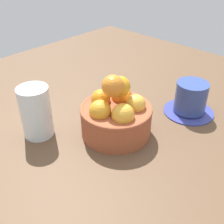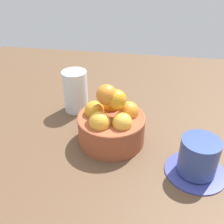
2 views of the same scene
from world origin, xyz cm
name	(u,v)px [view 2 (image 2 of 2)]	position (x,y,z in cm)	size (l,w,h in cm)	color
ground_plane	(111,147)	(0.00, 0.00, -2.30)	(121.00, 119.25, 4.59)	brown
terracotta_bowl	(111,123)	(-0.02, -0.01, 4.97)	(15.57, 15.57, 14.43)	#9E4C2D
coffee_cup	(198,159)	(18.66, -7.52, 3.64)	(12.38, 12.38, 8.09)	#373E90
water_glass	(76,91)	(-12.01, 12.18, 5.73)	(6.60, 6.60, 11.47)	silver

